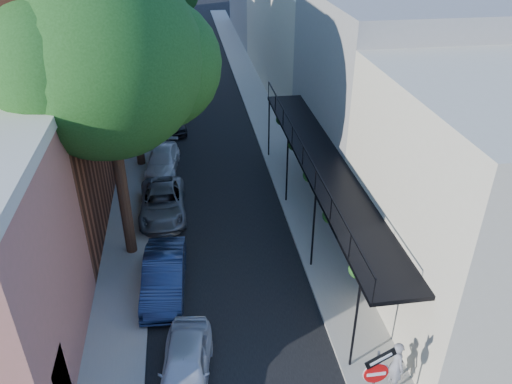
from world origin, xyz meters
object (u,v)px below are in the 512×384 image
object	(u,v)px
parked_car_c	(163,203)
parked_car_d	(163,160)
parked_car_b	(164,276)
pedestrian	(396,365)
parked_car_e	(172,120)
parked_car_a	(186,366)
oak_mid	(133,33)
oak_near	(117,61)
sign_post	(376,376)

from	to	relation	value
parked_car_c	parked_car_d	xyz separation A→B (m)	(-0.06, 4.48, -0.05)
parked_car_b	pedestrian	distance (m)	8.62
parked_car_e	parked_car_d	bearing A→B (deg)	-102.53
parked_car_d	parked_car_e	size ratio (longest dim) A/B	1.04
parked_car_d	parked_car_c	bearing A→B (deg)	-83.10
parked_car_a	parked_car_c	bearing A→B (deg)	101.87
oak_mid	parked_car_c	world-z (taller)	oak_mid
parked_car_d	oak_near	bearing A→B (deg)	-90.19
oak_mid	parked_car_e	world-z (taller)	oak_mid
sign_post	parked_car_b	xyz separation A→B (m)	(-5.57, 6.48, -1.35)
parked_car_e	pedestrian	xyz separation A→B (m)	(6.44, -20.71, 0.33)
parked_car_b	parked_car_d	bearing A→B (deg)	94.31
oak_mid	parked_car_d	bearing A→B (deg)	-50.08
sign_post	oak_near	bearing A→B (deg)	125.09
oak_near	parked_car_a	size ratio (longest dim) A/B	3.09
oak_near	sign_post	bearing A→B (deg)	-54.91
oak_mid	parked_car_a	distance (m)	16.41
parked_car_c	parked_car_d	distance (m)	4.48
oak_mid	parked_car_e	size ratio (longest dim) A/B	2.70
parked_car_b	parked_car_c	distance (m)	5.32
oak_mid	parked_car_c	bearing A→B (deg)	-80.81
oak_near	parked_car_c	size ratio (longest dim) A/B	2.57
sign_post	parked_car_e	world-z (taller)	sign_post
parked_car_a	pedestrian	xyz separation A→B (m)	(6.07, -1.14, 0.34)
oak_near	parked_car_c	world-z (taller)	oak_near
sign_post	parked_car_c	xyz separation A→B (m)	(-5.69, 11.80, -1.42)
pedestrian	parked_car_b	bearing A→B (deg)	45.31
parked_car_a	parked_car_c	distance (m)	9.58
parked_car_d	pedestrian	xyz separation A→B (m)	(6.93, -15.17, 0.40)
oak_mid	parked_car_b	size ratio (longest dim) A/B	2.45
parked_car_e	pedestrian	bearing A→B (deg)	-80.21
oak_near	pedestrian	distance (m)	13.18
parked_car_c	parked_car_a	bearing A→B (deg)	-85.61
oak_near	parked_car_a	distance (m)	10.23
parked_car_d	parked_car_e	bearing A→B (deg)	91.02
oak_mid	parked_car_a	xyz separation A→B (m)	(1.68, -15.01, -6.43)
oak_near	parked_car_b	distance (m)	7.78
parked_car_c	parked_car_e	world-z (taller)	parked_car_e
parked_car_d	parked_car_e	xyz separation A→B (m)	(0.49, 5.54, 0.07)
parked_car_c	pedestrian	size ratio (longest dim) A/B	2.60
parked_car_e	parked_car_c	bearing A→B (deg)	-99.90
parked_car_c	sign_post	bearing A→B (deg)	-64.62
parked_car_c	pedestrian	distance (m)	12.71
sign_post	parked_car_c	distance (m)	13.18
oak_mid	parked_car_e	xyz separation A→B (m)	(1.31, 4.56, -6.41)
parked_car_c	parked_car_d	size ratio (longest dim) A/B	1.13
oak_near	parked_car_d	bearing A→B (deg)	83.74
parked_car_a	oak_near	bearing A→B (deg)	110.12
parked_car_a	parked_car_b	bearing A→B (deg)	106.13
parked_car_c	parked_car_d	world-z (taller)	parked_car_c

